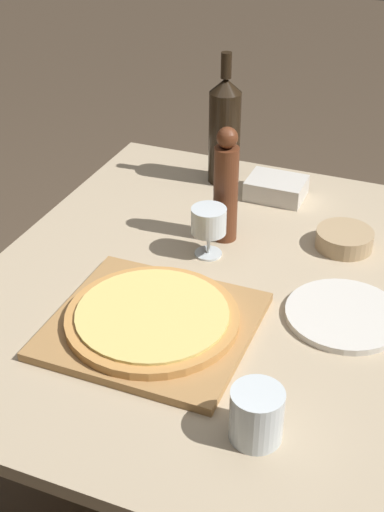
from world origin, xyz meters
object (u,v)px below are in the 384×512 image
object	(u,v)px
pizza	(152,317)
wine_bottle	(225,130)
wine_glass	(209,222)
small_bowl	(344,239)
pepper_mill	(226,187)

from	to	relation	value
pizza	wine_bottle	distance (m)	0.69
wine_bottle	pizza	bearing A→B (deg)	-82.03
wine_glass	small_bowl	xyz separation A→B (m)	(0.28, 0.15, -0.06)
pizza	small_bowl	bearing A→B (deg)	57.40
pizza	wine_bottle	size ratio (longest dim) A/B	0.97
pizza	pepper_mill	size ratio (longest dim) A/B	1.22
pizza	wine_bottle	bearing A→B (deg)	97.97
wine_glass	small_bowl	distance (m)	0.33
wine_bottle	pepper_mill	xyz separation A→B (m)	(0.11, -0.29, -0.01)
wine_glass	wine_bottle	bearing A→B (deg)	104.73
pizza	pepper_mill	distance (m)	0.40
wine_bottle	pepper_mill	size ratio (longest dim) A/B	1.26
small_bowl	pizza	bearing A→B (deg)	-122.60
wine_bottle	pepper_mill	bearing A→B (deg)	-69.54
pepper_mill	wine_glass	xyz separation A→B (m)	(-0.01, -0.08, -0.05)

